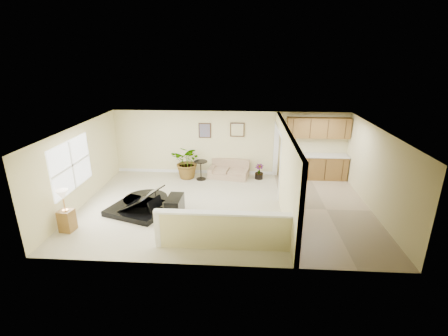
# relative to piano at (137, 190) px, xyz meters

# --- Properties ---
(floor) EXTENTS (9.00, 9.00, 0.00)m
(floor) POSITION_rel_piano_xyz_m (2.64, 0.34, -0.64)
(floor) COLOR #B7B08E
(floor) RESTS_ON ground
(back_wall) EXTENTS (9.00, 0.04, 2.50)m
(back_wall) POSITION_rel_piano_xyz_m (2.64, 3.34, 0.61)
(back_wall) COLOR beige
(back_wall) RESTS_ON floor
(front_wall) EXTENTS (9.00, 0.04, 2.50)m
(front_wall) POSITION_rel_piano_xyz_m (2.64, -2.66, 0.61)
(front_wall) COLOR beige
(front_wall) RESTS_ON floor
(left_wall) EXTENTS (0.04, 6.00, 2.50)m
(left_wall) POSITION_rel_piano_xyz_m (-1.86, 0.34, 0.61)
(left_wall) COLOR beige
(left_wall) RESTS_ON floor
(right_wall) EXTENTS (0.04, 6.00, 2.50)m
(right_wall) POSITION_rel_piano_xyz_m (7.14, 0.34, 0.61)
(right_wall) COLOR beige
(right_wall) RESTS_ON floor
(ceiling) EXTENTS (9.00, 6.00, 0.04)m
(ceiling) POSITION_rel_piano_xyz_m (2.64, 0.34, 1.86)
(ceiling) COLOR white
(ceiling) RESTS_ON back_wall
(kitchen_vinyl) EXTENTS (2.70, 6.00, 0.01)m
(kitchen_vinyl) POSITION_rel_piano_xyz_m (5.79, 0.34, -0.64)
(kitchen_vinyl) COLOR tan
(kitchen_vinyl) RESTS_ON floor
(interior_partition) EXTENTS (0.18, 5.99, 2.50)m
(interior_partition) POSITION_rel_piano_xyz_m (4.44, 0.59, 0.57)
(interior_partition) COLOR beige
(interior_partition) RESTS_ON floor
(pony_half_wall) EXTENTS (3.42, 0.22, 1.00)m
(pony_half_wall) POSITION_rel_piano_xyz_m (2.71, -1.96, -0.13)
(pony_half_wall) COLOR beige
(pony_half_wall) RESTS_ON floor
(left_window) EXTENTS (0.05, 2.15, 1.45)m
(left_window) POSITION_rel_piano_xyz_m (-1.85, -0.16, 0.81)
(left_window) COLOR white
(left_window) RESTS_ON left_wall
(wall_art_left) EXTENTS (0.48, 0.04, 0.58)m
(wall_art_left) POSITION_rel_piano_xyz_m (1.69, 3.31, 1.11)
(wall_art_left) COLOR #3C2715
(wall_art_left) RESTS_ON back_wall
(wall_mirror) EXTENTS (0.55, 0.04, 0.55)m
(wall_mirror) POSITION_rel_piano_xyz_m (2.94, 3.31, 1.16)
(wall_mirror) COLOR #3C2715
(wall_mirror) RESTS_ON back_wall
(kitchen_cabinets) EXTENTS (2.36, 0.65, 2.33)m
(kitchen_cabinets) POSITION_rel_piano_xyz_m (5.83, 3.07, 0.23)
(kitchen_cabinets) COLOR olive
(kitchen_cabinets) RESTS_ON floor
(piano) EXTENTS (2.25, 2.23, 1.54)m
(piano) POSITION_rel_piano_xyz_m (0.00, 0.00, 0.00)
(piano) COLOR black
(piano) RESTS_ON floor
(piano_bench) EXTENTS (0.44, 0.84, 0.55)m
(piano_bench) POSITION_rel_piano_xyz_m (1.19, -0.25, -0.37)
(piano_bench) COLOR black
(piano_bench) RESTS_ON floor
(loveseat) EXTENTS (1.64, 1.10, 0.85)m
(loveseat) POSITION_rel_piano_xyz_m (2.64, 2.99, -0.32)
(loveseat) COLOR tan
(loveseat) RESTS_ON floor
(accent_table) EXTENTS (0.51, 0.51, 0.74)m
(accent_table) POSITION_rel_piano_xyz_m (1.59, 2.62, -0.17)
(accent_table) COLOR black
(accent_table) RESTS_ON floor
(palm_plant) EXTENTS (1.42, 1.31, 1.31)m
(palm_plant) POSITION_rel_piano_xyz_m (1.09, 2.76, -0.00)
(palm_plant) COLOR black
(palm_plant) RESTS_ON floor
(small_plant) EXTENTS (0.42, 0.42, 0.59)m
(small_plant) POSITION_rel_piano_xyz_m (3.80, 2.83, -0.40)
(small_plant) COLOR black
(small_plant) RESTS_ON floor
(lamp_stand) EXTENTS (0.39, 0.39, 1.19)m
(lamp_stand) POSITION_rel_piano_xyz_m (-1.51, -1.37, -0.14)
(lamp_stand) COLOR olive
(lamp_stand) RESTS_ON floor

